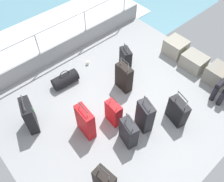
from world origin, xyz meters
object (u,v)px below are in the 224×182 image
Objects in this scene: cargo_crate_0 at (176,47)px; paper_cup at (88,63)px; suitcase_2 at (177,111)px; cargo_crate_1 at (194,62)px; suitcase_0 at (125,59)px; suitcase_8 at (124,78)px; suitcase_6 at (104,181)px; cargo_crate_2 at (218,75)px; suitcase_7 at (29,116)px; suitcase_5 at (114,113)px; suitcase_3 at (129,132)px; suitcase_4 at (85,122)px; duffel_bag at (65,79)px; suitcase_1 at (145,116)px.

cargo_crate_0 is 2.33m from paper_cup.
cargo_crate_1 is at bearing 114.09° from suitcase_2.
suitcase_0 is 0.68m from suitcase_8.
suitcase_6 is at bearing -68.96° from cargo_crate_0.
suitcase_0 is (-1.81, -1.30, 0.07)m from cargo_crate_2.
suitcase_7 is (-0.02, -2.61, 0.08)m from suitcase_0.
suitcase_5 is at bearing -79.41° from cargo_crate_0.
suitcase_4 is (-0.70, -0.49, 0.06)m from suitcase_3.
cargo_crate_0 is at bearing 69.84° from duffel_bag.
suitcase_7 reaches higher than suitcase_4.
suitcase_6 is at bearing -88.06° from suitcase_2.
paper_cup is at bearing 147.54° from suitcase_6.
duffel_bag is (-1.66, -2.71, -0.04)m from cargo_crate_1.
suitcase_7 is at bearing -90.41° from suitcase_0.
suitcase_2 is at bearing 61.82° from suitcase_1.
suitcase_5 is at bearing -56.26° from suitcase_8.
suitcase_7 is at bearing -131.88° from suitcase_1.
suitcase_6 is (0.37, -0.93, -0.04)m from suitcase_3.
suitcase_3 is 1.00m from suitcase_6.
suitcase_5 is at bearing 131.69° from suitcase_6.
duffel_bag is 6.29× the size of paper_cup.
cargo_crate_0 is 0.88× the size of duffel_bag.
suitcase_0 is (-0.50, -1.34, 0.07)m from cargo_crate_0.
cargo_crate_2 is 0.71× the size of suitcase_3.
suitcase_8 is at bearing 43.78° from duffel_bag.
suitcase_3 is at bearing 111.95° from suitcase_6.
paper_cup is at bearing -137.15° from suitcase_0.
paper_cup is (-1.69, 0.63, -0.23)m from suitcase_5.
cargo_crate_2 is 3.32m from suitcase_4.
suitcase_5 is at bearing 52.77° from suitcase_7.
suitcase_1 is 0.64m from suitcase_5.
cargo_crate_0 is 0.76× the size of suitcase_6.
suitcase_8 is 8.63× the size of paper_cup.
suitcase_0 is 2.99m from suitcase_6.
cargo_crate_1 is 2.22m from suitcase_1.
suitcase_1 reaches higher than cargo_crate_2.
paper_cup is (-0.68, 1.96, -0.31)m from suitcase_7.
suitcase_3 reaches higher than suitcase_6.
suitcase_6 is at bearing -77.93° from cargo_crate_1.
suitcase_2 is at bearing -50.69° from cargo_crate_0.
suitcase_6 is 0.86× the size of suitcase_7.
suitcase_7 is at bearing -171.12° from suitcase_6.
suitcase_1 is 2.28m from suitcase_7.
suitcase_0 is 0.99m from paper_cup.
cargo_crate_0 is at bearing 129.31° from suitcase_2.
paper_cup is (-2.51, -1.95, -0.16)m from cargo_crate_2.
suitcase_5 is (-0.82, -2.58, 0.07)m from cargo_crate_2.
suitcase_5 is at bearing -107.52° from cargo_crate_2.
suitcase_2 is 0.99× the size of suitcase_3.
paper_cup is (-2.20, 0.26, -0.31)m from suitcase_1.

